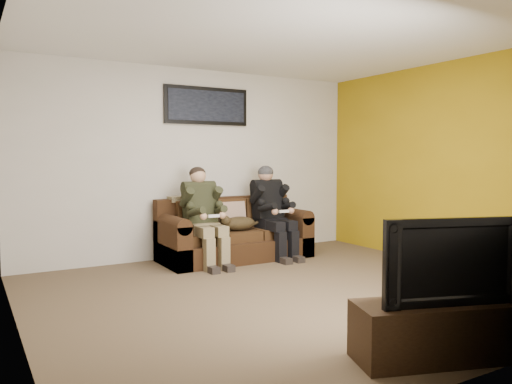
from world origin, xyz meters
TOP-DOWN VIEW (x-y plane):
  - floor at (0.00, 0.00)m, footprint 5.00×5.00m
  - ceiling at (0.00, 0.00)m, footprint 5.00×5.00m
  - wall_back at (0.00, 2.25)m, footprint 5.00×0.00m
  - wall_front at (0.00, -2.25)m, footprint 5.00×0.00m
  - wall_left at (-2.50, 0.00)m, footprint 0.00×4.50m
  - wall_right at (2.50, 0.00)m, footprint 0.00×4.50m
  - accent_wall_right at (2.49, 0.00)m, footprint 0.00×4.50m
  - sofa at (0.33, 1.82)m, footprint 2.02×0.87m
  - throw_pillow at (0.33, 1.86)m, footprint 0.39×0.18m
  - throw_blanket at (-0.28, 2.08)m, footprint 0.41×0.20m
  - person_left at (-0.19, 1.65)m, footprint 0.51×0.87m
  - person_right at (0.85, 1.65)m, footprint 0.51×0.86m
  - cat at (0.31, 1.65)m, footprint 0.66×0.26m
  - framed_poster at (0.13, 2.22)m, footprint 1.25×0.05m
  - tv_stand at (-0.01, -1.95)m, footprint 1.33×0.80m
  - television at (-0.01, -1.95)m, footprint 1.01×0.46m

SIDE VIEW (x-z plane):
  - floor at x=0.00m, z-range 0.00..0.00m
  - tv_stand at x=-0.01m, z-range 0.00..0.40m
  - sofa at x=0.33m, z-range -0.10..0.73m
  - cat at x=0.31m, z-range 0.38..0.63m
  - throw_pillow at x=0.33m, z-range 0.40..0.78m
  - television at x=-0.01m, z-range 0.40..0.99m
  - person_left at x=-0.19m, z-range 0.07..1.33m
  - person_right at x=0.85m, z-range 0.07..1.34m
  - throw_blanket at x=-0.28m, z-range 0.79..0.86m
  - wall_back at x=0.00m, z-range -1.20..3.80m
  - wall_front at x=0.00m, z-range -1.20..3.80m
  - wall_left at x=-2.50m, z-range -0.95..3.55m
  - wall_right at x=2.50m, z-range -0.95..3.55m
  - accent_wall_right at x=2.49m, z-range -0.95..3.55m
  - framed_poster at x=0.13m, z-range 1.84..2.36m
  - ceiling at x=0.00m, z-range 2.60..2.60m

